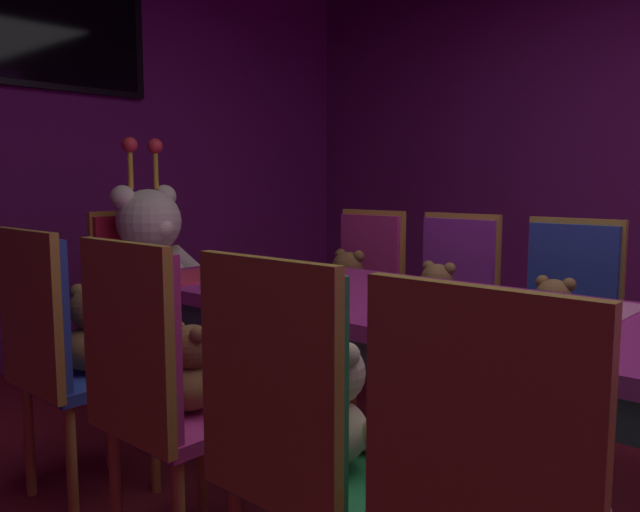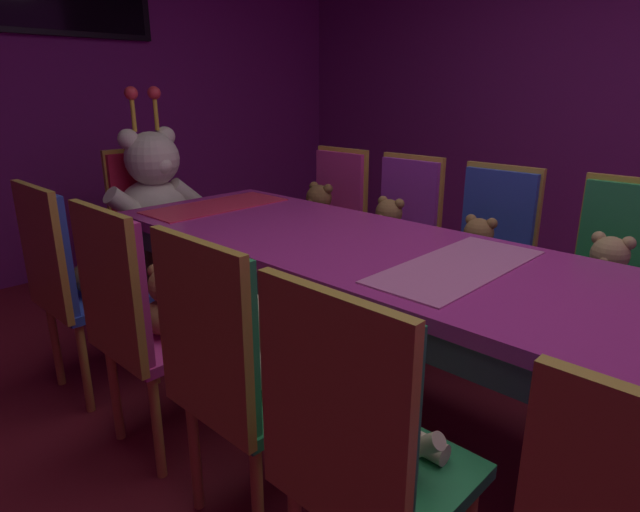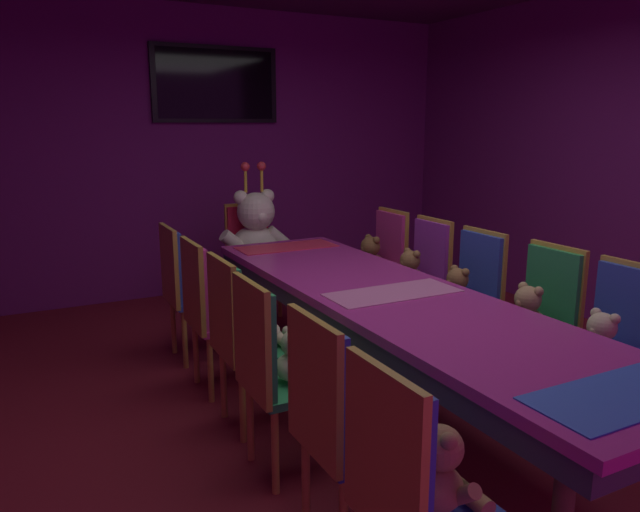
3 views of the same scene
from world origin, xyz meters
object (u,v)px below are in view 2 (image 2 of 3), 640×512
at_px(chair_right_4, 403,223).
at_px(teddy_left_5, 98,265).
at_px(chair_left_3, 227,362).
at_px(teddy_left_3, 265,346).
at_px(throne_chair, 144,209).
at_px(chair_right_5, 334,209).
at_px(teddy_right_3, 477,250).
at_px(teddy_right_2, 606,276).
at_px(chair_right_3, 491,242).
at_px(chair_left_5, 65,272).
at_px(teddy_left_4, 169,305).
at_px(teddy_right_4, 388,229).
at_px(king_teddy_bear, 156,190).
at_px(chair_left_2, 354,443).
at_px(teddy_left_2, 391,425).
at_px(banquet_table, 456,289).
at_px(teddy_right_5, 318,213).
at_px(chair_left_4, 133,311).
at_px(chair_right_2, 617,267).

bearing_deg(chair_right_4, teddy_left_5, -19.07).
distance_m(chair_left_3, teddy_left_3, 0.15).
bearing_deg(throne_chair, chair_left_3, -22.74).
relative_size(chair_right_4, chair_right_5, 1.00).
xyz_separation_m(teddy_right_3, throne_chair, (-0.70, 1.98, 0.01)).
bearing_deg(throne_chair, teddy_left_3, -19.13).
xyz_separation_m(teddy_right_2, chair_right_3, (0.12, 0.59, 0.00)).
distance_m(chair_left_3, chair_left_5, 1.14).
height_order(chair_left_3, teddy_left_4, chair_left_3).
bearing_deg(teddy_right_4, king_teddy_bear, -60.08).
bearing_deg(chair_left_5, chair_right_5, -0.41).
bearing_deg(teddy_right_3, throne_chair, -70.47).
relative_size(chair_left_2, teddy_left_3, 2.96).
bearing_deg(teddy_right_4, teddy_left_5, -20.85).
relative_size(teddy_left_2, chair_right_5, 0.29).
bearing_deg(teddy_right_2, teddy_left_2, -1.82).
bearing_deg(teddy_left_4, chair_left_5, 103.50).
bearing_deg(teddy_right_2, chair_right_4, -96.67).
height_order(teddy_left_2, king_teddy_bear, king_teddy_bear).
height_order(banquet_table, teddy_right_5, teddy_right_5).
bearing_deg(chair_left_4, teddy_right_2, -34.70).
height_order(chair_left_3, teddy_right_2, chair_left_3).
distance_m(teddy_right_2, chair_right_3, 0.60).
relative_size(chair_left_4, chair_left_5, 1.00).
height_order(teddy_left_3, teddy_left_4, teddy_left_3).
height_order(chair_left_5, chair_right_4, same).
bearing_deg(teddy_right_2, chair_right_2, -180.00).
relative_size(chair_left_5, throne_chair, 1.00).
distance_m(chair_right_5, teddy_right_5, 0.15).
height_order(chair_left_2, chair_right_2, same).
xyz_separation_m(chair_left_2, teddy_left_5, (0.16, 1.65, -0.00)).
bearing_deg(chair_left_2, chair_right_4, 32.36).
distance_m(chair_left_4, teddy_right_5, 1.67).
bearing_deg(chair_right_4, teddy_right_4, -0.00).
relative_size(banquet_table, chair_left_5, 3.51).
distance_m(chair_right_3, chair_right_4, 0.56).
bearing_deg(teddy_right_4, banquet_table, 49.67).
xyz_separation_m(teddy_right_2, king_teddy_bear, (-0.73, 2.40, 0.15)).
bearing_deg(chair_left_4, chair_left_2, -91.05).
xyz_separation_m(chair_left_2, throne_chair, (0.87, 2.53, 0.00)).
xyz_separation_m(chair_right_5, king_teddy_bear, (-0.85, 0.72, 0.15)).
bearing_deg(teddy_left_3, chair_left_3, -180.00).
bearing_deg(chair_right_4, chair_left_4, 1.69).
bearing_deg(chair_left_5, teddy_right_4, -19.07).
height_order(banquet_table, teddy_left_4, banquet_table).
relative_size(banquet_table, teddy_left_5, 10.38).
xyz_separation_m(teddy_left_4, chair_right_5, (1.56, 0.58, 0.02)).
bearing_deg(chair_left_4, chair_left_3, -89.18).
relative_size(teddy_left_5, teddy_right_5, 0.96).
xyz_separation_m(teddy_left_2, king_teddy_bear, (0.73, 2.36, 0.17)).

